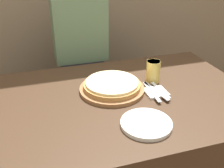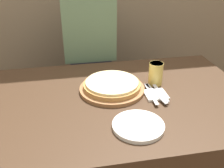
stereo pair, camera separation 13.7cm
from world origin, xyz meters
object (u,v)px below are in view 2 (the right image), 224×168
dinner_knife (156,93)px  spoon (161,93)px  pizza_on_board (112,86)px  diner_person (90,67)px  dinner_plate (138,126)px  beer_glass (156,73)px  fork (151,94)px

dinner_knife → spoon: size_ratio=1.17×
pizza_on_board → diner_person: size_ratio=0.26×
diner_person → dinner_plate: bearing=-83.0°
dinner_plate → dinner_knife: 0.29m
pizza_on_board → dinner_plate: bearing=-81.5°
beer_glass → dinner_plate: bearing=-118.5°
pizza_on_board → fork: size_ratio=1.60×
spoon → dinner_knife: bearing=-180.0°
dinner_plate → dinner_knife: bearing=56.2°
beer_glass → diner_person: diner_person is taller
fork → pizza_on_board: bearing=153.0°
dinner_plate → spoon: (0.19, 0.24, 0.01)m
fork → diner_person: size_ratio=0.16×
pizza_on_board → diner_person: 0.57m
dinner_plate → dinner_knife: size_ratio=1.03×
pizza_on_board → dinner_knife: bearing=-24.1°
beer_glass → dinner_plate: (-0.20, -0.37, -0.06)m
beer_glass → diner_person: bearing=120.8°
fork → dinner_knife: (0.02, -0.00, 0.00)m
spoon → dinner_plate: bearing=-127.8°
pizza_on_board → dinner_knife: size_ratio=1.60×
diner_person → pizza_on_board: bearing=-83.9°
pizza_on_board → spoon: size_ratio=1.88×
pizza_on_board → dinner_plate: 0.34m
beer_glass → spoon: 0.14m
beer_glass → dinner_knife: beer_glass is taller
dinner_plate → diner_person: size_ratio=0.17×
fork → diner_person: diner_person is taller
dinner_knife → diner_person: 0.71m
spoon → diner_person: size_ratio=0.14×
fork → spoon: (0.05, 0.00, 0.00)m
spoon → diner_person: (-0.29, 0.64, -0.11)m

